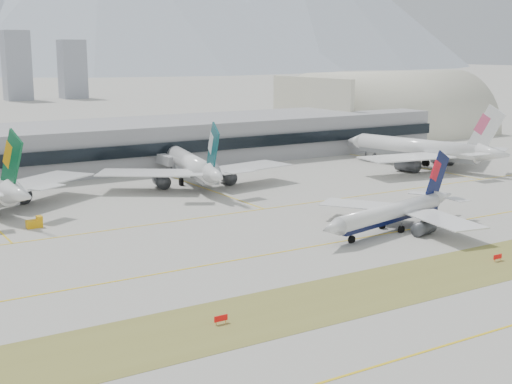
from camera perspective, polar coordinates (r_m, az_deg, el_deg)
ground at (r=146.57m, az=0.66°, el=-4.42°), size 3000.00×3000.00×0.00m
apron_markings at (r=107.46m, az=16.57°, el=-10.87°), size 360.00×122.22×0.06m
taxiing_airliner at (r=162.23m, az=11.01°, el=-1.64°), size 48.64×41.64×16.51m
widebody_cathay at (r=212.62m, az=-5.01°, el=2.04°), size 58.39×58.04×21.28m
widebody_china_air at (r=250.27m, az=13.21°, el=3.30°), size 63.44×63.16×23.21m
terminal at (r=247.94m, az=-13.74°, el=3.51°), size 280.00×43.10×15.00m
hangar at (r=345.17m, az=10.38°, el=4.53°), size 91.00×60.00×60.00m
hold_sign_left at (r=106.64m, az=-2.83°, el=-10.07°), size 2.20×0.15×1.35m
hold_sign_right at (r=144.29m, az=18.77°, el=-4.93°), size 2.20×0.15×1.35m
gse_b at (r=169.68m, az=-17.27°, el=-2.39°), size 3.55×2.00×2.60m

